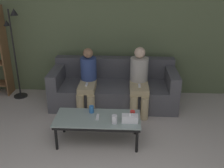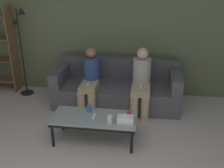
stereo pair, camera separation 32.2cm
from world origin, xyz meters
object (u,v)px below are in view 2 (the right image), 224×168
cup_near_right (129,114)px  cup_near_left (89,108)px  seated_person_mid_left (141,80)px  tissue_box (125,119)px  cup_far_center (110,119)px  game_remote (94,116)px  couch (117,88)px  seated_person_left_end (90,79)px  coffee_table (94,119)px  standing_lamp (22,43)px

cup_near_right → cup_near_left: bearing=172.8°
cup_near_right → seated_person_mid_left: 1.00m
cup_near_right → tissue_box: 0.16m
cup_far_center → game_remote: (-0.24, 0.13, -0.05)m
couch → cup_near_right: 1.25m
cup_near_left → seated_person_left_end: size_ratio=0.10×
cup_near_left → seated_person_left_end: bearing=101.2°
cup_near_right → cup_far_center: (-0.25, -0.20, 0.02)m
tissue_box → seated_person_mid_left: seated_person_mid_left is taller
cup_near_left → cup_far_center: 0.44m
coffee_table → game_remote: (0.00, 0.00, 0.05)m
couch → cup_near_left: couch is taller
coffee_table → game_remote: bearing=0.0°
seated_person_left_end → game_remote: bearing=-74.9°
tissue_box → standing_lamp: standing_lamp is taller
coffee_table → seated_person_mid_left: size_ratio=1.08×
cup_near_left → cup_far_center: bearing=-38.7°
cup_near_left → game_remote: 0.18m
coffee_table → cup_far_center: size_ratio=10.10×
standing_lamp → seated_person_mid_left: bearing=-9.5°
seated_person_left_end → standing_lamp: bearing=164.1°
tissue_box → seated_person_left_end: (-0.73, 1.12, 0.11)m
seated_person_left_end → cup_near_right: bearing=-51.4°
seated_person_left_end → seated_person_mid_left: (0.90, 0.01, 0.02)m
game_remote → standing_lamp: 2.30m
cup_far_center → game_remote: size_ratio=0.79×
cup_near_left → seated_person_left_end: seated_person_left_end is taller
cup_near_right → seated_person_mid_left: size_ratio=0.08×
coffee_table → cup_near_right: cup_near_right is taller
seated_person_left_end → cup_near_left: bearing=-78.8°
cup_far_center → seated_person_mid_left: (0.37, 1.18, 0.13)m
couch → standing_lamp: standing_lamp is taller
tissue_box → game_remote: 0.46m
tissue_box → standing_lamp: bearing=144.5°
couch → tissue_box: couch is taller
seated_person_left_end → seated_person_mid_left: 0.90m
couch → tissue_box: (0.28, -1.36, 0.15)m
cup_near_right → game_remote: cup_near_right is taller
cup_near_left → cup_near_right: 0.60m
game_remote → tissue_box: bearing=-10.8°
seated_person_left_end → seated_person_mid_left: bearing=0.9°
cup_near_right → cup_far_center: 0.32m
couch → standing_lamp: bearing=175.1°
cup_far_center → tissue_box: (0.21, 0.05, -0.01)m
coffee_table → cup_near_left: size_ratio=11.47×
coffee_table → seated_person_left_end: size_ratio=1.12×
cup_far_center → standing_lamp: standing_lamp is taller
cup_near_left → cup_far_center: (0.35, -0.28, 0.01)m
standing_lamp → tissue_box: bearing=-35.5°
cup_near_left → game_remote: bearing=-54.7°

